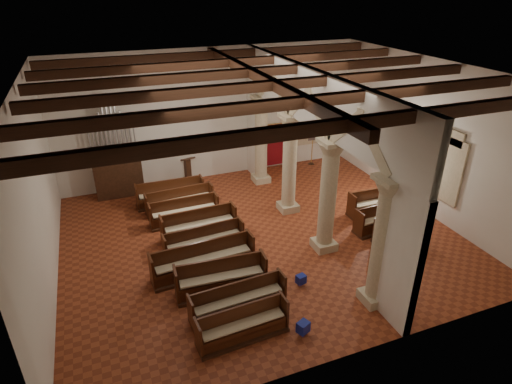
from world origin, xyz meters
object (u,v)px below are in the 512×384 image
object	(u,v)px
lectern	(188,172)
aisle_pew_0	(398,233)
nave_pew_0	(243,329)
pipe_organ	(117,166)
processional_banner	(312,150)

from	to	relation	value
lectern	aisle_pew_0	xyz separation A→B (m)	(5.97, -7.57, -0.23)
lectern	aisle_pew_0	size ratio (longest dim) A/B	0.74
nave_pew_0	pipe_organ	bearing A→B (deg)	99.06
pipe_organ	processional_banner	xyz separation A→B (m)	(9.51, -0.01, -0.59)
nave_pew_0	aisle_pew_0	xyz separation A→B (m)	(6.85, 2.37, 0.01)
processional_banner	nave_pew_0	xyz separation A→B (m)	(-7.32, -9.95, -0.46)
processional_banner	nave_pew_0	world-z (taller)	processional_banner
processional_banner	aisle_pew_0	size ratio (longest dim) A/B	1.22
processional_banner	aisle_pew_0	xyz separation A→B (m)	(-0.47, -7.58, -0.45)
pipe_organ	aisle_pew_0	distance (m)	11.84
nave_pew_0	lectern	bearing A→B (deg)	81.65
pipe_organ	nave_pew_0	distance (m)	10.25
nave_pew_0	aisle_pew_0	distance (m)	7.25
nave_pew_0	aisle_pew_0	bearing A→B (deg)	15.79
processional_banner	nave_pew_0	size ratio (longest dim) A/B	0.90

